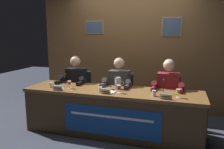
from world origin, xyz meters
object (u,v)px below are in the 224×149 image
object	(u,v)px
panelist_right	(168,90)
water_pitcher_central	(118,83)
chair_left	(79,95)
panelist_left	(74,83)
water_cup_left	(51,85)
microphone_left	(63,82)
nameplate_left	(58,88)
nameplate_center	(105,91)
juice_glass_left	(69,83)
document_stack_center	(109,92)
conference_table	(110,106)
microphone_right	(163,89)
microphone_center	(114,86)
water_cup_center	(100,90)
chair_right	(168,103)
chair_center	(121,99)
juice_glass_right	(178,92)
nameplate_right	(166,96)
juice_glass_center	(119,87)
water_cup_right	(154,94)
panelist_center	(118,87)

from	to	relation	value
panelist_right	water_pitcher_central	world-z (taller)	panelist_right
chair_left	panelist_left	xyz separation A→B (m)	(0.00, -0.20, 0.27)
water_cup_left	microphone_left	world-z (taller)	microphone_left
nameplate_left	nameplate_center	world-z (taller)	same
juice_glass_left	document_stack_center	xyz separation A→B (m)	(0.70, -0.03, -0.08)
nameplate_left	conference_table	bearing A→B (deg)	12.75
juice_glass_left	microphone_right	size ratio (longest dim) A/B	0.57
microphone_center	panelist_right	bearing A→B (deg)	24.33
microphone_right	water_cup_left	bearing A→B (deg)	-175.74
water_cup_center	nameplate_center	bearing A→B (deg)	-28.78
chair_right	nameplate_center	bearing A→B (deg)	-137.49
microphone_right	document_stack_center	world-z (taller)	microphone_right
water_cup_left	microphone_right	xyz separation A→B (m)	(1.82, 0.14, 0.04)
chair_center	chair_left	bearing A→B (deg)	180.00
conference_table	juice_glass_right	world-z (taller)	juice_glass_right
chair_center	nameplate_right	distance (m)	1.24
water_cup_center	document_stack_center	xyz separation A→B (m)	(0.12, 0.05, -0.03)
conference_table	panelist_left	size ratio (longest dim) A/B	2.36
juice_glass_left	juice_glass_right	world-z (taller)	same
water_pitcher_central	document_stack_center	distance (m)	0.26
juice_glass_center	water_cup_center	distance (m)	0.29
chair_left	juice_glass_center	bearing A→B (deg)	-35.21
water_cup_left	microphone_right	size ratio (longest dim) A/B	0.39
chair_left	water_cup_center	size ratio (longest dim) A/B	10.37
conference_table	juice_glass_right	distance (m)	1.07
microphone_right	microphone_left	bearing A→B (deg)	-179.56
water_cup_right	juice_glass_left	bearing A→B (deg)	177.66
microphone_left	microphone_center	world-z (taller)	same
juice_glass_left	nameplate_center	bearing A→B (deg)	-11.41
nameplate_left	water_cup_right	world-z (taller)	water_cup_right
nameplate_left	microphone_center	distance (m)	0.89
panelist_right	document_stack_center	world-z (taller)	panelist_right
panelist_center	chair_left	bearing A→B (deg)	166.86
chair_right	water_cup_center	bearing A→B (deg)	-142.78
juice_glass_center	juice_glass_right	bearing A→B (deg)	0.59
chair_left	conference_table	bearing A→B (deg)	-37.65
juice_glass_left	water_cup_left	xyz separation A→B (m)	(-0.31, -0.05, -0.05)
chair_right	water_pitcher_central	bearing A→B (deg)	-148.54
chair_left	nameplate_right	xyz separation A→B (m)	(1.71, -0.82, 0.34)
water_cup_left	water_pitcher_central	world-z (taller)	water_pitcher_central
water_cup_left	microphone_right	distance (m)	1.82
chair_right	document_stack_center	xyz separation A→B (m)	(-0.86, -0.70, 0.31)
juice_glass_left	microphone_right	bearing A→B (deg)	3.21
conference_table	nameplate_center	bearing A→B (deg)	-100.69
panelist_center	water_cup_right	xyz separation A→B (m)	(0.69, -0.52, 0.07)
nameplate_right	water_cup_left	bearing A→B (deg)	176.76
panelist_left	juice_glass_center	xyz separation A→B (m)	(1.01, -0.51, 0.11)
water_pitcher_central	microphone_right	bearing A→B (deg)	-8.48
panelist_center	nameplate_center	size ratio (longest dim) A/B	7.63
juice_glass_left	microphone_center	world-z (taller)	microphone_center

